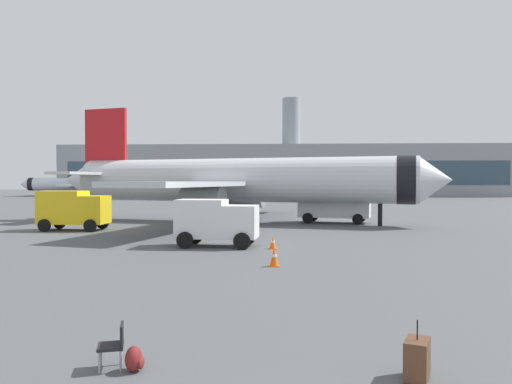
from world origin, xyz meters
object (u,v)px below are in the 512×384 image
Objects in this scene: airplane_at_gate at (236,181)px; service_truck at (73,208)px; fuel_truck at (334,202)px; safety_cone_mid at (274,257)px; safety_cone_far at (273,243)px; traveller_backpack at (134,359)px; airplane_taxiing at (80,184)px; gate_chair at (115,343)px; rolling_suitcase at (417,359)px; cargo_van at (216,220)px; safety_cone_near at (185,214)px.

airplane_at_gate is 13.77m from service_truck.
fuel_truck reaches higher than safety_cone_mid.
safety_cone_far reaches higher than traveller_backpack.
airplane_taxiing is at bearing 121.72° from airplane_at_gate.
safety_cone_far is at bearing 80.61° from gate_chair.
gate_chair is at bearing -104.29° from safety_cone_mid.
traveller_backpack is 0.56× the size of gate_chair.
fuel_truck is 7.45× the size of gate_chair.
rolling_suitcase reaches higher than safety_cone_far.
cargo_van is at bearing 108.70° from rolling_suitcase.
airplane_taxiing is at bearing 120.19° from safety_cone_near.
cargo_van is (0.32, -15.89, -2.21)m from airplane_at_gate.
service_truck is 5.64× the size of gate_chair.
airplane_at_gate reaches higher than gate_chair.
gate_chair is (0.69, -33.41, -3.16)m from airplane_at_gate.
cargo_van is at bearing -117.33° from fuel_truck.
cargo_van reaches higher than safety_cone_far.
fuel_truck is at bearing 77.58° from traveller_backpack.
safety_cone_near is 0.73× the size of rolling_suitcase.
airplane_at_gate is 5.51× the size of fuel_truck.
rolling_suitcase is at bearing -71.30° from cargo_van.
safety_cone_far is (3.46, -16.67, -3.34)m from airplane_at_gate.
safety_cone_far is (3.13, -0.78, -1.13)m from cargo_van.
safety_cone_mid is (14.91, -14.42, -1.22)m from service_truck.
airplane_taxiing is 58.30× the size of traveller_backpack.
airplane_at_gate is at bearing -42.74° from safety_cone_near.
airplane_at_gate reaches higher than safety_cone_far.
airplane_taxiing is at bearing 112.42° from service_truck.
traveller_backpack is at bearing -64.43° from service_truck.
rolling_suitcase is at bearing -93.60° from fuel_truck.
safety_cone_mid is 1.21× the size of safety_cone_far.
airplane_at_gate is 16.04m from cargo_van.
safety_cone_far is (-4.99, -16.50, -1.45)m from fuel_truck.
airplane_taxiing is 112.69m from gate_chair.
safety_cone_mid is at bearing -44.03° from service_truck.
service_truck is (32.12, -77.83, -1.25)m from airplane_taxiing.
fuel_truck is (8.45, -0.17, -1.88)m from airplane_at_gate.
service_truck is 6.18× the size of safety_cone_mid.
airplane_at_gate reaches higher than rolling_suitcase.
airplane_at_gate reaches higher than safety_cone_mid.
safety_cone_near is 1.66× the size of traveller_backpack.
airplane_taxiing is at bearing 113.22° from traveller_backpack.
safety_cone_near reaches higher than safety_cone_far.
fuel_truck is 13.35× the size of traveller_backpack.
rolling_suitcase is at bearing -55.92° from service_truck.
gate_chair is at bearing 164.78° from traveller_backpack.
traveller_backpack is (1.10, -33.52, -3.42)m from airplane_at_gate.
service_truck is at bearing 148.36° from safety_cone_far.
cargo_van is 9.49× the size of traveller_backpack.
safety_cone_mid is 11.79m from gate_chair.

